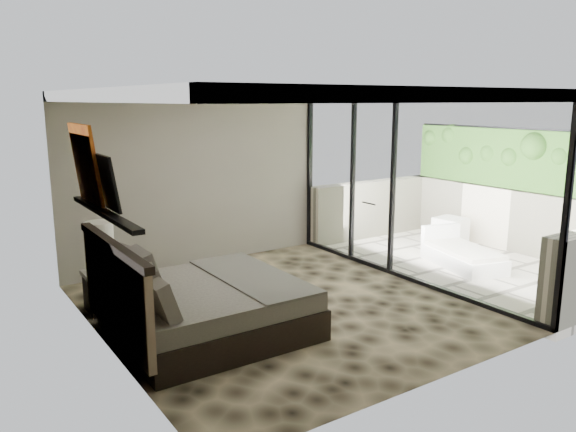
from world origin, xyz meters
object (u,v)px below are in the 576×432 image
table_lamp (99,240)px  lounger (462,256)px  ottoman (450,231)px  bed (200,305)px  nightstand (106,291)px

table_lamp → lounger: 5.67m
lounger → ottoman: bearing=63.1°
lounger → bed: bearing=-163.4°
bed → lounger: 4.75m
ottoman → nightstand: bearing=178.2°
ottoman → lounger: lounger is taller
bed → ottoman: bearing=11.7°
nightstand → table_lamp: (-0.04, 0.01, 0.68)m
bed → ottoman: (5.69, 1.18, -0.09)m
bed → lounger: size_ratio=1.36×
bed → nightstand: bearing=116.6°
bed → lounger: bearing=1.6°
ottoman → lounger: (-0.95, -1.05, -0.08)m
table_lamp → ottoman: 6.46m
nightstand → lounger: 5.58m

